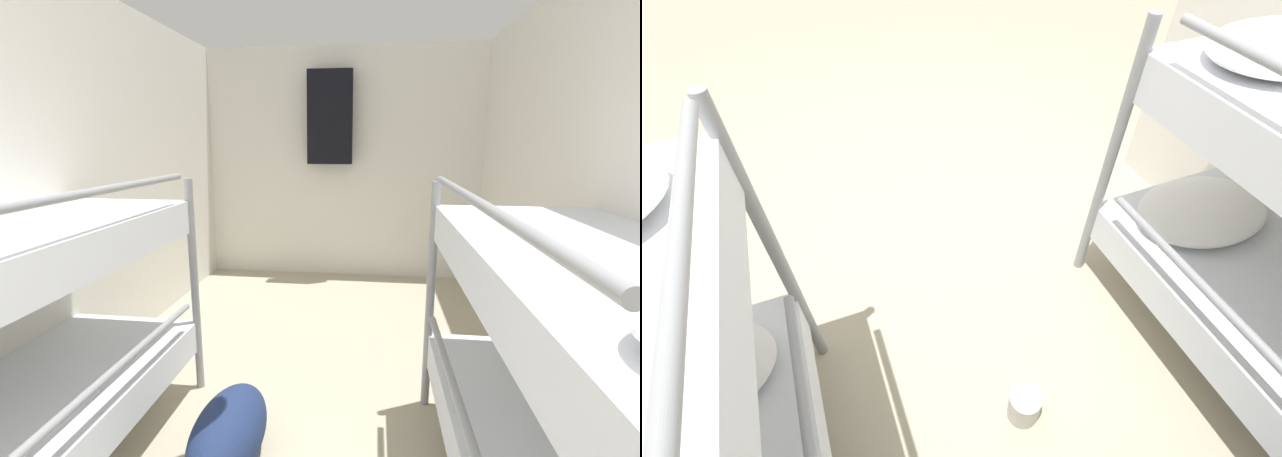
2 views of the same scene
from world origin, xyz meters
TOP-DOWN VIEW (x-y plane):
  - wall_left at (-1.42, 2.30)m, footprint 0.06×4.71m
  - wall_right at (1.42, 2.30)m, footprint 0.06×4.71m
  - wall_back at (0.00, 4.62)m, footprint 2.90×0.06m
  - bunk_stack_right_near at (1.01, 1.40)m, footprint 0.77×1.81m
  - duffel_bag at (-0.27, 1.77)m, footprint 0.31×0.61m
  - hanging_coat at (-0.11, 4.47)m, footprint 0.44×0.12m

SIDE VIEW (x-z plane):
  - duffel_bag at x=-0.27m, z-range 0.00..0.31m
  - bunk_stack_right_near at x=1.01m, z-range 0.05..1.30m
  - wall_left at x=-1.42m, z-range 0.00..2.33m
  - wall_right at x=1.42m, z-range 0.00..2.33m
  - wall_back at x=0.00m, z-range 0.00..2.33m
  - hanging_coat at x=-0.11m, z-range 1.18..2.08m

